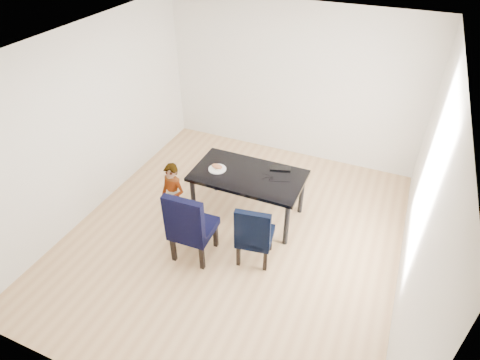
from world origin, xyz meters
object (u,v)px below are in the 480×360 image
at_px(chair_left, 193,223).
at_px(child, 173,197).
at_px(laptop, 280,167).
at_px(dining_table, 248,195).
at_px(plate, 217,169).
at_px(chair_right, 255,231).

height_order(chair_left, child, chair_left).
relative_size(chair_left, laptop, 3.67).
bearing_deg(laptop, chair_left, 46.58).
distance_m(dining_table, child, 1.10).
bearing_deg(dining_table, plate, -172.23).
height_order(dining_table, plate, plate).
distance_m(chair_right, child, 1.30).
bearing_deg(chair_left, child, 142.10).
bearing_deg(chair_left, laptop, 60.12).
bearing_deg(chair_right, laptop, 83.64).
height_order(chair_right, plate, chair_right).
relative_size(chair_left, plate, 4.23).
bearing_deg(plate, child, -125.01).
xyz_separation_m(dining_table, child, (-0.87, -0.65, 0.16)).
xyz_separation_m(child, plate, (0.41, 0.59, 0.22)).
relative_size(child, plate, 4.14).
xyz_separation_m(chair_right, laptop, (-0.05, 1.13, 0.29)).
relative_size(child, laptop, 3.58).
bearing_deg(chair_left, plate, 94.14).
relative_size(chair_right, laptop, 3.14).
bearing_deg(laptop, dining_table, 27.94).
height_order(chair_right, laptop, chair_right).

